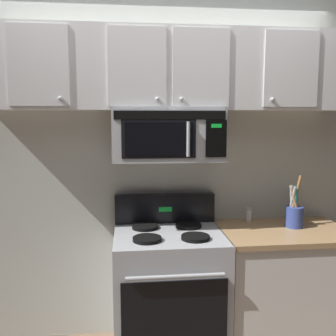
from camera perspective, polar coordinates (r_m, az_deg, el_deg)
name	(u,v)px	position (r m, az deg, el deg)	size (l,w,h in m)	color
back_wall	(164,163)	(2.89, -0.65, 0.78)	(5.20, 0.10, 2.70)	silver
stove_range	(169,292)	(2.79, 0.16, -18.43)	(0.76, 0.69, 1.12)	#B7BABF
over_range_microwave	(167,135)	(2.63, -0.13, 5.01)	(0.76, 0.43, 0.35)	#B7BABF
upper_cabinets	(167,70)	(2.68, -0.20, 14.70)	(2.50, 0.36, 0.55)	silver
counter_segment	(282,288)	(3.01, 17.02, -17.14)	(0.93, 0.65, 0.90)	white
utensil_crock_blue	(294,214)	(2.90, 18.74, -6.69)	(0.13, 0.13, 0.39)	#384C9E
salt_shaker	(249,215)	(2.98, 12.27, -7.01)	(0.05, 0.05, 0.11)	white
pepper_mill	(297,209)	(3.08, 19.15, -5.97)	(0.05, 0.05, 0.19)	#B7B2A8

